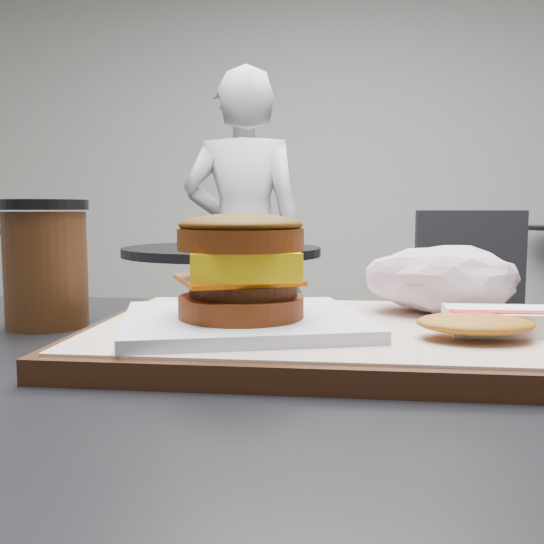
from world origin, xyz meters
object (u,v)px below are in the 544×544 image
Objects in this scene: hash_brown at (492,322)px; coffee_cup at (46,264)px; breakfast_sandwich at (242,280)px; crumpled_wrapper at (442,279)px; serving_tray at (317,335)px; patron at (244,241)px; neighbor_table at (222,303)px; neighbor_chair at (434,313)px.

coffee_cup reaches higher than hash_brown.
crumpled_wrapper is (0.17, 0.10, -0.01)m from breakfast_sandwich.
serving_tray is 3.04× the size of coffee_cup.
crumpled_wrapper is (0.11, 0.07, 0.04)m from serving_tray.
neighbor_table is at bearing 89.50° from patron.
neighbor_table is (-0.52, 1.53, -0.27)m from crumpled_wrapper.
neighbor_table is 0.58m from patron.
coffee_cup is at bearing 157.73° from breakfast_sandwich.
hash_brown is at bearing -78.49° from crumpled_wrapper.
hash_brown is 0.97× the size of coffee_cup.
neighbor_chair is (0.24, 1.65, -0.31)m from crumpled_wrapper.
breakfast_sandwich is at bearing -149.63° from crumpled_wrapper.
patron is (-0.01, 0.55, 0.19)m from neighbor_table.
hash_brown is at bearing -14.16° from serving_tray.
breakfast_sandwich is 1.63× the size of crumpled_wrapper.
crumpled_wrapper reaches higher than serving_tray.
serving_tray is at bearing -75.76° from neighbor_table.
neighbor_chair reaches higher than serving_tray.
hash_brown reaches higher than serving_tray.
hash_brown is (0.19, -0.00, -0.03)m from breakfast_sandwich.
neighbor_table is (-0.54, 1.63, -0.25)m from hash_brown.
neighbor_table is (-0.41, 1.60, -0.23)m from serving_tray.
crumpled_wrapper reaches higher than neighbor_table.
hash_brown is 1.74m from neighbor_table.
crumpled_wrapper is at bearing 101.51° from hash_brown.
hash_brown is 0.41m from coffee_cup.
breakfast_sandwich is (-0.06, -0.03, 0.05)m from serving_tray.
breakfast_sandwich is 0.26× the size of neighbor_chair.
breakfast_sandwich reaches higher than hash_brown.
breakfast_sandwich is at bearing -103.21° from neighbor_chair.
breakfast_sandwich is 0.23m from coffee_cup.
hash_brown is at bearing -97.05° from neighbor_chair.
serving_tray is 0.08m from breakfast_sandwich.
neighbor_chair is (0.35, 1.72, -0.27)m from serving_tray.
patron reaches higher than breakfast_sandwich.
crumpled_wrapper is at bearing 102.66° from patron.
hash_brown is 1.79m from neighbor_chair.
neighbor_chair is at bearing 78.42° from serving_tray.
breakfast_sandwich is at bearing 178.89° from hash_brown.
coffee_cup is at bearing -177.73° from crumpled_wrapper.
patron reaches higher than hash_brown.
patron reaches higher than serving_tray.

